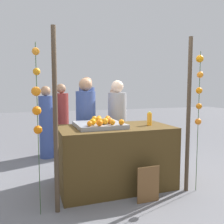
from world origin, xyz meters
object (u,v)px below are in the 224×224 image
object	(u,v)px
stall_counter	(115,156)
orange_0	(112,122)
vendor_left	(86,130)
chalkboard_sign	(148,185)
orange_1	(99,118)
vendor_right	(117,129)
juice_bottle	(149,119)

from	to	relation	value
stall_counter	orange_0	distance (m)	0.60
vendor_left	chalkboard_sign	bearing A→B (deg)	-68.08
orange_1	vendor_right	size ratio (longest dim) A/B	0.05
juice_bottle	stall_counter	bearing A→B (deg)	173.63
chalkboard_sign	vendor_right	size ratio (longest dim) A/B	0.30
orange_1	juice_bottle	bearing A→B (deg)	-27.82
vendor_left	vendor_right	bearing A→B (deg)	2.26
orange_1	vendor_right	xyz separation A→B (m)	(0.45, 0.37, -0.26)
chalkboard_sign	vendor_left	bearing A→B (deg)	111.92
vendor_left	vendor_right	distance (m)	0.57
orange_1	vendor_left	distance (m)	0.44
juice_bottle	vendor_right	xyz separation A→B (m)	(-0.25, 0.74, -0.25)
stall_counter	vendor_left	bearing A→B (deg)	113.88
vendor_left	orange_1	bearing A→B (deg)	-69.99
orange_0	vendor_left	distance (m)	0.92
orange_0	juice_bottle	bearing A→B (deg)	13.26
stall_counter	vendor_right	distance (m)	0.79
stall_counter	orange_0	world-z (taller)	orange_0
orange_1	vendor_left	size ratio (longest dim) A/B	0.05
vendor_left	juice_bottle	bearing A→B (deg)	-41.16
juice_bottle	vendor_right	size ratio (longest dim) A/B	0.13
stall_counter	juice_bottle	distance (m)	0.76
stall_counter	orange_0	xyz separation A→B (m)	(-0.12, -0.21, 0.55)
stall_counter	vendor_left	xyz separation A→B (m)	(-0.29, 0.66, 0.31)
orange_1	orange_0	bearing A→B (deg)	-85.22
orange_0	orange_1	xyz separation A→B (m)	(-0.04, 0.52, -0.00)
stall_counter	chalkboard_sign	distance (m)	0.70
orange_0	vendor_right	xyz separation A→B (m)	(0.40, 0.89, -0.26)
chalkboard_sign	vendor_left	size ratio (longest dim) A/B	0.29
orange_1	chalkboard_sign	xyz separation A→B (m)	(0.39, -0.93, -0.77)
stall_counter	vendor_right	world-z (taller)	vendor_right
orange_1	chalkboard_sign	world-z (taller)	orange_1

